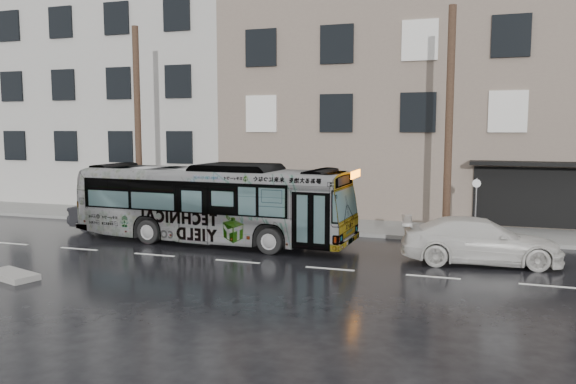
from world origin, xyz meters
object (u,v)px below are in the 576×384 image
Objects in this scene: utility_pole_front at (449,124)px; sign_post at (476,209)px; utility_pole_rear at (138,125)px; white_sedan at (480,241)px; bus at (212,203)px; dark_sedan at (122,214)px.

utility_pole_front reaches higher than sign_post.
utility_pole_front is at bearing 0.00° from utility_pole_rear.
utility_pole_front reaches higher than white_sedan.
bus is 10.00m from white_sedan.
utility_pole_front is at bearing 13.12° from white_sedan.
dark_sedan is at bearing -171.36° from utility_pole_front.
sign_post is 10.30m from bus.
white_sedan is at bearing -87.56° from sign_post.
white_sedan is 1.16× the size of dark_sedan.
bus reaches higher than white_sedan.
bus reaches higher than sign_post.
dark_sedan is at bearing -78.79° from utility_pole_rear.
white_sedan reaches higher than dark_sedan.
bus is at bearing -160.34° from utility_pole_front.
utility_pole_rear is at bearing 180.00° from utility_pole_front.
white_sedan is at bearing -88.91° from bus.
bus is (-9.82, -3.11, 0.21)m from sign_post.
bus is at bearing -30.53° from utility_pole_rear.
white_sedan is at bearing -12.74° from utility_pole_rear.
sign_post is at bearing -86.16° from dark_sedan.
utility_pole_rear is 1.74× the size of white_sedan.
utility_pole_front is 14.29m from dark_sedan.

